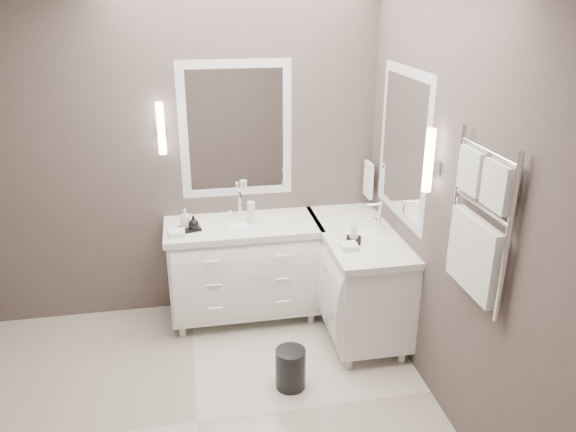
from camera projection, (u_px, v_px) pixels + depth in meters
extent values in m
cube|color=beige|center=(197.00, 422.00, 3.61)|extent=(3.20, 3.00, 0.01)
cube|color=#524542|center=(180.00, 157.00, 4.48)|extent=(3.20, 0.01, 2.70)
cube|color=#524542|center=(188.00, 416.00, 1.73)|extent=(3.20, 0.01, 2.70)
cube|color=#524542|center=(452.00, 210.00, 3.38)|extent=(0.01, 3.00, 2.70)
cube|color=white|center=(244.00, 268.00, 4.64)|extent=(1.20, 0.55, 0.70)
cube|color=silver|center=(242.00, 226.00, 4.50)|extent=(1.24, 0.59, 0.05)
ellipsoid|color=white|center=(242.00, 228.00, 4.50)|extent=(0.36, 0.28, 0.12)
cylinder|color=white|center=(240.00, 204.00, 4.59)|extent=(0.02, 0.02, 0.22)
cube|color=white|center=(357.00, 277.00, 4.49)|extent=(0.55, 1.20, 0.70)
cube|color=silver|center=(359.00, 234.00, 4.35)|extent=(0.59, 1.24, 0.05)
ellipsoid|color=white|center=(359.00, 236.00, 4.35)|extent=(0.36, 0.28, 0.12)
cylinder|color=white|center=(380.00, 217.00, 4.33)|extent=(0.02, 0.02, 0.22)
cube|color=white|center=(236.00, 130.00, 4.47)|extent=(0.90, 0.02, 1.10)
cube|color=white|center=(236.00, 130.00, 4.47)|extent=(0.77, 0.02, 0.96)
cube|color=white|center=(403.00, 145.00, 4.03)|extent=(0.02, 0.90, 1.10)
cube|color=white|center=(403.00, 145.00, 4.03)|extent=(0.02, 0.90, 0.96)
cube|color=white|center=(162.00, 135.00, 4.31)|extent=(0.05, 0.05, 0.10)
cylinder|color=white|center=(161.00, 129.00, 4.29)|extent=(0.06, 0.06, 0.40)
cube|color=white|center=(428.00, 168.00, 3.49)|extent=(0.05, 0.05, 0.10)
cylinder|color=white|center=(429.00, 161.00, 3.48)|extent=(0.06, 0.06, 0.40)
cylinder|color=white|center=(370.00, 164.00, 4.65)|extent=(0.02, 0.22, 0.02)
cube|color=white|center=(368.00, 180.00, 4.70)|extent=(0.03, 0.17, 0.30)
cylinder|color=white|center=(508.00, 240.00, 2.72)|extent=(0.03, 0.03, 0.90)
cylinder|color=white|center=(456.00, 202.00, 3.22)|extent=(0.03, 0.03, 0.90)
cube|color=white|center=(498.00, 186.00, 2.77)|extent=(0.06, 0.22, 0.24)
cube|color=white|center=(472.00, 171.00, 3.00)|extent=(0.06, 0.22, 0.24)
cube|color=white|center=(474.00, 255.00, 3.05)|extent=(0.06, 0.46, 0.42)
cylinder|color=black|center=(291.00, 368.00, 3.88)|extent=(0.27, 0.27, 0.29)
cube|color=black|center=(190.00, 229.00, 4.36)|extent=(0.18, 0.15, 0.02)
cube|color=black|center=(354.00, 240.00, 4.16)|extent=(0.15, 0.17, 0.02)
cylinder|color=silver|center=(251.00, 213.00, 4.45)|extent=(0.08, 0.08, 0.19)
imported|color=white|center=(185.00, 218.00, 4.34)|extent=(0.08, 0.09, 0.14)
imported|color=black|center=(194.00, 222.00, 4.31)|extent=(0.10, 0.10, 0.10)
imported|color=white|center=(354.00, 229.00, 4.13)|extent=(0.07, 0.07, 0.16)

